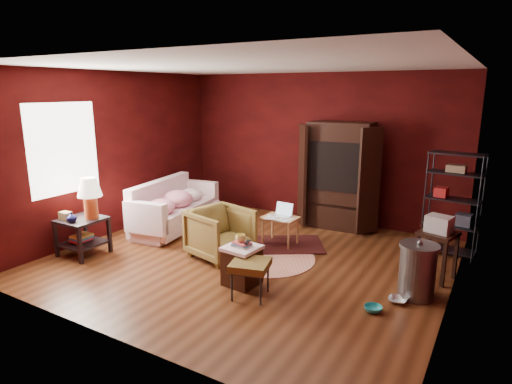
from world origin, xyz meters
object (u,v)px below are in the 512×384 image
Objects in this scene: side_table at (86,209)px; hamper at (242,265)px; armchair at (221,231)px; wire_shelving at (454,200)px; tv_armoire at (339,174)px; sofa at (176,210)px; laptop_desk at (281,220)px.

side_table reaches higher than hamper.
wire_shelving is (2.98, 1.85, 0.46)m from armchair.
tv_armoire is at bearing 174.14° from wire_shelving.
hamper is at bearing -115.55° from armchair.
side_table is (-0.35, -1.63, 0.36)m from sofa.
laptop_desk is (-0.25, 1.57, 0.15)m from hamper.
tv_armoire is at bearing 48.90° from side_table.
armchair is 0.43× the size of tv_armoire.
hamper is 0.88× the size of laptop_desk.
armchair is at bearing -117.55° from laptop_desk.
side_table is at bearing -133.68° from tv_armoire.
tv_armoire is (2.83, 3.24, 0.28)m from side_table.
tv_armoire is (0.47, 1.37, 0.58)m from laptop_desk.
tv_armoire is 2.03m from wire_shelving.
side_table is 5.56m from wire_shelving.
wire_shelving is (1.97, -0.45, -0.14)m from tv_armoire.
hamper is 3.38m from wire_shelving.
laptop_desk is at bearing -16.24° from armchair.
laptop_desk is (0.54, 0.93, 0.01)m from armchair.
tv_armoire is (1.01, 2.31, 0.59)m from armchair.
sofa is at bearing -171.00° from laptop_desk.
hamper is (2.26, -1.34, -0.09)m from sofa.
side_table is 1.76× the size of laptop_desk.
laptop_desk is 0.35× the size of tv_armoire.
armchair is 1.08m from laptop_desk.
tv_armoire is (2.48, 1.61, 0.64)m from sofa.
hamper is 3.04m from tv_armoire.
side_table is 2.66m from hamper.
sofa is 2.03m from laptop_desk.
laptop_desk is at bearing -87.01° from sofa.
side_table is 2.01× the size of hamper.
sofa reaches higher than laptop_desk.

